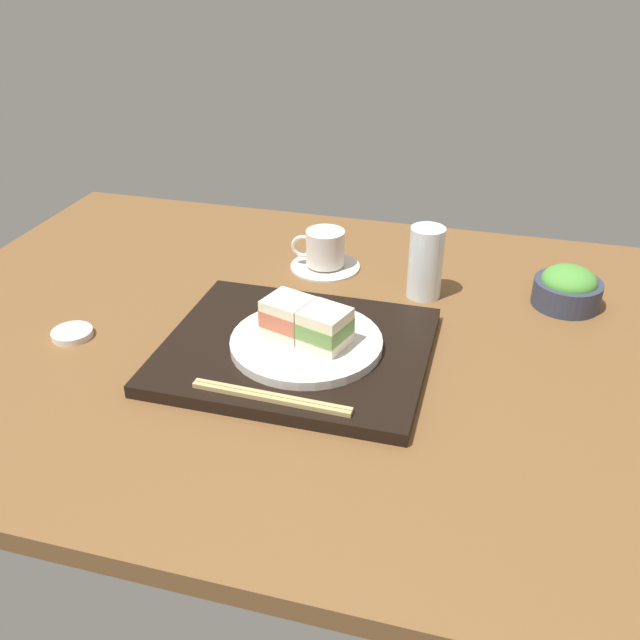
{
  "coord_description": "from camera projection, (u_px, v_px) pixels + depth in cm",
  "views": [
    {
      "loc": [
        27.48,
        -93.23,
        58.87
      ],
      "look_at": [
        2.91,
        -4.01,
        5.0
      ],
      "focal_mm": 39.11,
      "sensor_mm": 36.0,
      "label": 1
    }
  ],
  "objects": [
    {
      "name": "ground_plane",
      "position": [
        309.0,
        340.0,
        1.14
      ],
      "size": [
        140.0,
        100.0,
        3.0
      ],
      "primitive_type": "cube",
      "color": "brown"
    },
    {
      "name": "serving_tray",
      "position": [
        298.0,
        350.0,
        1.07
      ],
      "size": [
        39.99,
        33.93,
        2.02
      ],
      "primitive_type": "cube",
      "color": "black",
      "rests_on": "ground_plane"
    },
    {
      "name": "sandwich_plate",
      "position": [
        306.0,
        342.0,
        1.06
      ],
      "size": [
        23.19,
        23.19,
        1.41
      ],
      "primitive_type": "cylinder",
      "color": "silver",
      "rests_on": "serving_tray"
    },
    {
      "name": "sandwich_near",
      "position": [
        288.0,
        316.0,
        1.05
      ],
      "size": [
        8.16,
        7.93,
        5.85
      ],
      "color": "#EFE5C1",
      "rests_on": "sandwich_plate"
    },
    {
      "name": "sandwich_far",
      "position": [
        325.0,
        328.0,
        1.02
      ],
      "size": [
        8.11,
        8.06,
        5.85
      ],
      "color": "#EFE5C1",
      "rests_on": "sandwich_plate"
    },
    {
      "name": "salad_bowl",
      "position": [
        568.0,
        288.0,
        1.2
      ],
      "size": [
        11.58,
        11.58,
        7.16
      ],
      "color": "#33384C",
      "rests_on": "ground_plane"
    },
    {
      "name": "chopsticks_pair",
      "position": [
        271.0,
        397.0,
        0.94
      ],
      "size": [
        22.81,
        2.31,
        0.7
      ],
      "color": "tan",
      "rests_on": "serving_tray"
    },
    {
      "name": "coffee_cup",
      "position": [
        325.0,
        252.0,
        1.33
      ],
      "size": [
        13.39,
        13.39,
        7.52
      ],
      "color": "silver",
      "rests_on": "ground_plane"
    },
    {
      "name": "drinking_glass",
      "position": [
        426.0,
        262.0,
        1.21
      ],
      "size": [
        6.06,
        6.06,
        12.94
      ],
      "primitive_type": "cylinder",
      "color": "silver",
      "rests_on": "ground_plane"
    },
    {
      "name": "small_sauce_dish",
      "position": [
        72.0,
        334.0,
        1.12
      ],
      "size": [
        6.53,
        6.53,
        1.12
      ],
      "primitive_type": "cylinder",
      "color": "silver",
      "rests_on": "ground_plane"
    }
  ]
}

